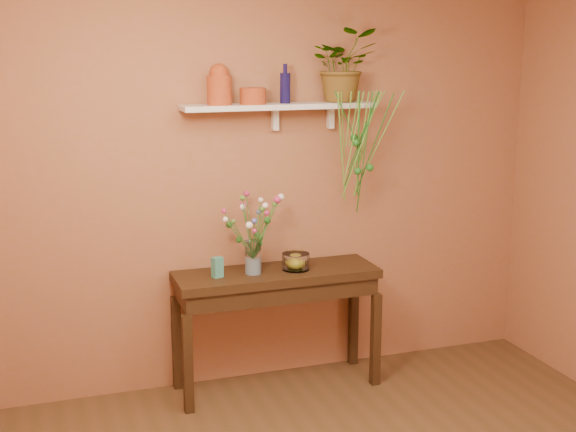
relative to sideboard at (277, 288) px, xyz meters
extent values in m
cube|color=#A06148|center=(0.01, 0.24, 0.64)|extent=(4.00, 0.04, 2.70)
cube|color=#341E10|center=(0.00, 0.00, 0.09)|extent=(1.37, 0.44, 0.06)
cube|color=#341E10|center=(0.00, 0.00, 0.00)|extent=(1.32, 0.41, 0.12)
cube|color=#341E10|center=(-0.66, -0.19, -0.38)|extent=(0.06, 0.06, 0.66)
cube|color=#341E10|center=(0.66, -0.19, -0.38)|extent=(0.06, 0.06, 0.66)
cube|color=#341E10|center=(-0.66, 0.19, -0.38)|extent=(0.06, 0.06, 0.66)
cube|color=#341E10|center=(0.66, 0.19, -0.38)|extent=(0.06, 0.06, 0.66)
cube|color=white|center=(0.06, 0.11, 1.21)|extent=(1.30, 0.24, 0.04)
cube|color=white|center=(0.06, 0.21, 1.12)|extent=(0.04, 0.05, 0.15)
cube|color=white|center=(0.46, 0.21, 1.12)|extent=(0.04, 0.05, 0.15)
cylinder|color=#B2431D|center=(-0.35, 0.09, 1.32)|extent=(0.20, 0.20, 0.19)
sphere|color=#B2431D|center=(-0.35, 0.09, 1.43)|extent=(0.12, 0.12, 0.12)
cylinder|color=#B2431D|center=(-0.13, 0.08, 1.28)|extent=(0.22, 0.22, 0.11)
cylinder|color=#120F41|center=(0.10, 0.11, 1.32)|extent=(0.08, 0.08, 0.20)
cylinder|color=#120F41|center=(0.10, 0.11, 1.45)|extent=(0.03, 0.03, 0.06)
imported|color=#21651E|center=(0.52, 0.14, 1.47)|extent=(0.49, 0.44, 0.49)
cylinder|color=#21651E|center=(0.57, -0.04, 0.95)|extent=(0.07, 0.13, 0.71)
cylinder|color=#62AF38|center=(0.58, -0.04, 0.94)|extent=(0.19, 0.20, 0.73)
cylinder|color=#62AF38|center=(0.55, 0.00, 1.12)|extent=(0.06, 0.05, 0.37)
cylinder|color=#21651E|center=(0.65, -0.10, 0.95)|extent=(0.07, 0.43, 0.72)
cylinder|color=#62AF38|center=(0.65, 0.03, 1.04)|extent=(0.14, 0.05, 0.53)
cylinder|color=#62AF38|center=(0.42, -0.08, 1.07)|extent=(0.15, 0.25, 0.49)
cylinder|color=#21651E|center=(0.61, -0.05, 0.89)|extent=(0.02, 0.25, 0.84)
cylinder|color=#62AF38|center=(0.46, -0.01, 0.93)|extent=(0.16, 0.20, 0.76)
cylinder|color=#62AF38|center=(0.67, 0.01, 1.12)|extent=(0.17, 0.12, 0.38)
cylinder|color=#21651E|center=(0.60, -0.04, 1.04)|extent=(0.15, 0.15, 0.54)
cylinder|color=#62AF38|center=(0.56, -0.04, 1.11)|extent=(0.09, 0.19, 0.40)
cylinder|color=#62AF38|center=(0.53, -0.04, 0.99)|extent=(0.08, 0.15, 0.63)
cylinder|color=#21651E|center=(0.45, 0.01, 1.08)|extent=(0.07, 0.07, 0.45)
cylinder|color=#62AF38|center=(0.60, -0.01, 0.95)|extent=(0.02, 0.17, 0.72)
cylinder|color=#62AF38|center=(0.50, -0.03, 1.12)|extent=(0.02, 0.11, 0.37)
cylinder|color=#21651E|center=(0.59, -0.03, 0.97)|extent=(0.15, 0.23, 0.67)
cylinder|color=#62AF38|center=(0.62, -0.05, 1.07)|extent=(0.02, 0.15, 0.47)
cylinder|color=#62AF38|center=(0.73, 0.01, 0.94)|extent=(0.29, 0.17, 0.73)
cylinder|color=#21651E|center=(0.50, 0.00, 1.10)|extent=(0.24, 0.08, 0.42)
cylinder|color=#62AF38|center=(0.46, -0.01, 1.08)|extent=(0.10, 0.14, 0.46)
sphere|color=#21651E|center=(0.55, -0.03, 0.96)|extent=(0.05, 0.05, 0.05)
sphere|color=#21651E|center=(0.64, -0.06, 0.80)|extent=(0.05, 0.05, 0.05)
sphere|color=#21651E|center=(0.56, -0.05, 0.78)|extent=(0.05, 0.05, 0.05)
sphere|color=#21651E|center=(0.55, 0.01, 0.99)|extent=(0.05, 0.05, 0.05)
cylinder|color=white|center=(-0.17, -0.02, 0.23)|extent=(0.11, 0.11, 0.22)
cylinder|color=silver|center=(-0.17, -0.02, 0.17)|extent=(0.10, 0.10, 0.11)
cylinder|color=#386B28|center=(-0.18, -0.08, 0.34)|extent=(0.03, 0.14, 0.22)
sphere|color=#B32D63|center=(-0.19, -0.15, 0.44)|extent=(0.03, 0.03, 0.03)
cylinder|color=#386B28|center=(-0.15, -0.10, 0.40)|extent=(0.04, 0.18, 0.34)
sphere|color=#B32D63|center=(-0.13, -0.19, 0.56)|extent=(0.03, 0.03, 0.03)
cylinder|color=#386B28|center=(-0.13, -0.05, 0.41)|extent=(0.07, 0.06, 0.36)
sphere|color=white|center=(-0.10, -0.08, 0.59)|extent=(0.04, 0.04, 0.04)
cylinder|color=#386B28|center=(-0.13, -0.06, 0.36)|extent=(0.08, 0.09, 0.27)
sphere|color=#21651E|center=(-0.10, -0.10, 0.50)|extent=(0.05, 0.05, 0.05)
cylinder|color=#386B28|center=(-0.09, -0.05, 0.43)|extent=(0.15, 0.07, 0.40)
sphere|color=#B32D63|center=(-0.02, -0.08, 0.62)|extent=(0.05, 0.05, 0.05)
cylinder|color=#386B28|center=(-0.06, 0.01, 0.42)|extent=(0.22, 0.06, 0.39)
sphere|color=white|center=(0.04, 0.04, 0.62)|extent=(0.05, 0.05, 0.05)
cylinder|color=#386B28|center=(-0.08, 0.02, 0.40)|extent=(0.18, 0.09, 0.34)
sphere|color=#4F8534|center=(0.01, 0.06, 0.56)|extent=(0.03, 0.03, 0.03)
cylinder|color=#386B28|center=(-0.13, 0.01, 0.39)|extent=(0.09, 0.06, 0.31)
sphere|color=#4F8534|center=(-0.09, 0.04, 0.54)|extent=(0.04, 0.04, 0.04)
cylinder|color=#386B28|center=(-0.13, 0.03, 0.41)|extent=(0.09, 0.10, 0.37)
sphere|color=white|center=(-0.09, 0.07, 0.60)|extent=(0.03, 0.03, 0.03)
cylinder|color=#386B28|center=(-0.12, 0.07, 0.36)|extent=(0.09, 0.18, 0.27)
sphere|color=#545EC3|center=(-0.08, 0.15, 0.50)|extent=(0.03, 0.03, 0.03)
cylinder|color=#386B28|center=(-0.17, 0.05, 0.43)|extent=(0.01, 0.14, 0.41)
sphere|color=#B32D63|center=(-0.17, 0.12, 0.64)|extent=(0.04, 0.04, 0.04)
cylinder|color=#386B28|center=(-0.19, 0.03, 0.40)|extent=(0.04, 0.11, 0.34)
sphere|color=#B32D63|center=(-0.20, 0.08, 0.57)|extent=(0.05, 0.05, 0.05)
cylinder|color=#386B28|center=(-0.19, 0.02, 0.40)|extent=(0.05, 0.07, 0.33)
sphere|color=white|center=(-0.22, 0.05, 0.56)|extent=(0.04, 0.04, 0.04)
cylinder|color=#386B28|center=(-0.24, 0.03, 0.34)|extent=(0.14, 0.10, 0.22)
sphere|color=#21651E|center=(-0.30, 0.07, 0.44)|extent=(0.05, 0.05, 0.05)
cylinder|color=#386B28|center=(-0.26, 0.01, 0.39)|extent=(0.18, 0.07, 0.32)
sphere|color=#B32D63|center=(-0.35, 0.04, 0.55)|extent=(0.03, 0.03, 0.03)
cylinder|color=#386B28|center=(-0.26, -0.01, 0.36)|extent=(0.19, 0.02, 0.27)
sphere|color=white|center=(-0.35, -0.01, 0.50)|extent=(0.04, 0.04, 0.04)
cylinder|color=#386B28|center=(-0.21, -0.04, 0.44)|extent=(0.09, 0.05, 0.42)
sphere|color=#4F8534|center=(-0.25, -0.06, 0.64)|extent=(0.03, 0.03, 0.03)
cylinder|color=#386B28|center=(-0.24, -0.05, 0.37)|extent=(0.15, 0.07, 0.27)
sphere|color=#4F8534|center=(-0.32, -0.08, 0.50)|extent=(0.03, 0.03, 0.03)
cylinder|color=#386B28|center=(-0.20, -0.08, 0.35)|extent=(0.06, 0.12, 0.25)
sphere|color=white|center=(-0.22, -0.13, 0.48)|extent=(0.05, 0.05, 0.05)
cylinder|color=#386B28|center=(-0.17, -0.05, 0.36)|extent=(0.02, 0.07, 0.27)
sphere|color=#545EC3|center=(-0.18, -0.09, 0.49)|extent=(0.04, 0.04, 0.04)
sphere|color=#21651E|center=(-0.18, 0.06, 0.31)|extent=(0.04, 0.04, 0.04)
sphere|color=#21651E|center=(-0.25, 0.02, 0.35)|extent=(0.04, 0.04, 0.04)
sphere|color=#21651E|center=(-0.12, -0.03, 0.33)|extent=(0.04, 0.04, 0.04)
sphere|color=#21651E|center=(-0.12, 0.03, 0.38)|extent=(0.04, 0.04, 0.04)
sphere|color=#21651E|center=(-0.12, -0.04, 0.36)|extent=(0.04, 0.04, 0.04)
sphere|color=#21651E|center=(-0.24, 0.06, 0.34)|extent=(0.04, 0.04, 0.04)
cylinder|color=white|center=(0.13, -0.02, 0.18)|extent=(0.19, 0.19, 0.11)
cylinder|color=white|center=(0.13, -0.02, 0.13)|extent=(0.18, 0.18, 0.01)
sphere|color=yellow|center=(0.14, 0.00, 0.16)|extent=(0.08, 0.08, 0.08)
cube|color=teal|center=(-0.41, -0.02, 0.19)|extent=(0.08, 0.07, 0.13)
camera|label=1|loc=(-1.51, -4.66, 1.57)|focal=47.35mm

